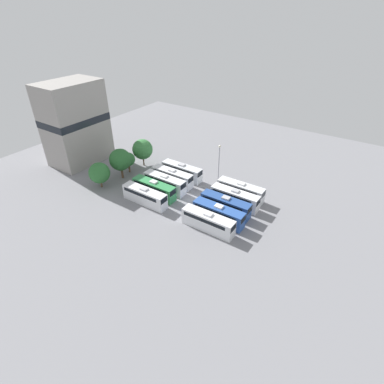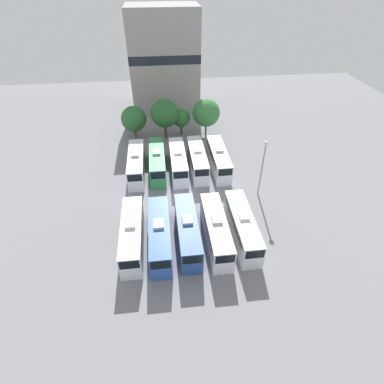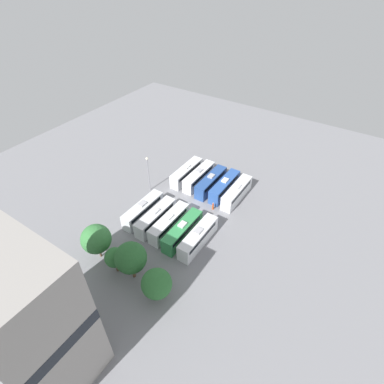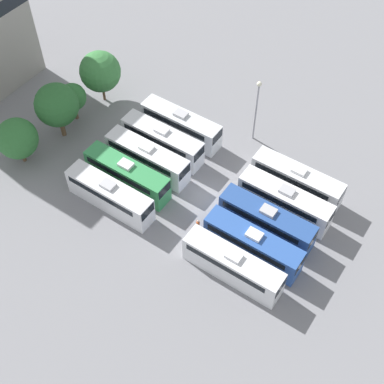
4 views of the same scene
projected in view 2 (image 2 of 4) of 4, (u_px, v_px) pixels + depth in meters
name	position (u px, v px, depth m)	size (l,w,h in m)	color
ground_plane	(182.00, 200.00, 43.69)	(112.41, 112.41, 0.00)	gray
bus_0	(132.00, 234.00, 35.82)	(2.46, 10.57, 3.74)	silver
bus_1	(160.00, 234.00, 35.81)	(2.46, 10.57, 3.74)	#2D56A8
bus_2	(187.00, 230.00, 36.35)	(2.46, 10.57, 3.74)	#284C93
bus_3	(216.00, 229.00, 36.41)	(2.46, 10.57, 3.74)	white
bus_4	(242.00, 226.00, 36.93)	(2.46, 10.57, 3.74)	silver
bus_5	(136.00, 163.00, 48.23)	(2.46, 10.57, 3.74)	silver
bus_6	(157.00, 161.00, 48.74)	(2.46, 10.57, 3.74)	#338C4C
bus_7	(178.00, 161.00, 48.81)	(2.46, 10.57, 3.74)	silver
bus_8	(197.00, 159.00, 49.27)	(2.46, 10.57, 3.74)	silver
bus_9	(219.00, 158.00, 49.39)	(2.46, 10.57, 3.74)	silver
worker_person	(154.00, 207.00, 41.27)	(0.36, 0.36, 1.84)	#CC4C19
light_pole	(263.00, 160.00, 41.30)	(0.60, 0.60, 8.86)	gray
tree_0	(134.00, 119.00, 57.19)	(4.85, 4.85, 6.14)	brown
tree_1	(165.00, 114.00, 56.29)	(5.30, 5.30, 7.56)	brown
tree_2	(181.00, 118.00, 57.98)	(3.46, 3.46, 5.26)	brown
tree_3	(206.00, 113.00, 57.27)	(5.26, 5.26, 7.25)	brown
depot_building	(164.00, 59.00, 65.63)	(14.92, 9.91, 20.81)	gray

